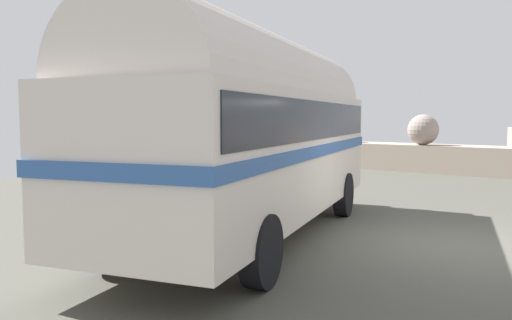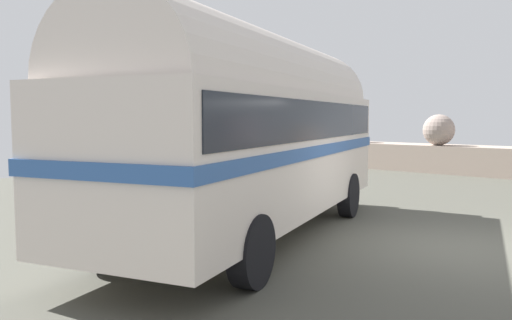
{
  "view_description": "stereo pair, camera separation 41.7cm",
  "coord_description": "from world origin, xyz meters",
  "views": [
    {
      "loc": [
        2.81,
        -8.87,
        2.2
      ],
      "look_at": [
        -3.0,
        -1.74,
        1.44
      ],
      "focal_mm": 36.34,
      "sensor_mm": 36.0,
      "label": 1
    },
    {
      "loc": [
        3.12,
        -8.59,
        2.2
      ],
      "look_at": [
        -3.0,
        -1.74,
        1.44
      ],
      "focal_mm": 36.34,
      "sensor_mm": 36.0,
      "label": 2
    }
  ],
  "objects": [
    {
      "name": "ground",
      "position": [
        0.0,
        0.0,
        0.01
      ],
      "size": [
        32.0,
        26.0,
        0.02
      ],
      "color": "#4B4A41"
    },
    {
      "name": "vintage_coach",
      "position": [
        -3.09,
        -1.67,
        2.05
      ],
      "size": [
        4.97,
        8.9,
        3.7
      ],
      "rotation": [
        0.0,
        0.0,
        0.32
      ],
      "color": "black",
      "rests_on": "ground"
    }
  ]
}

